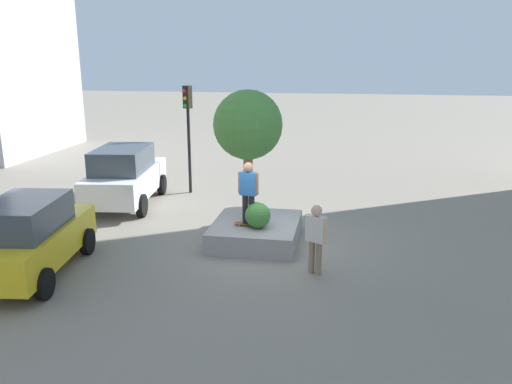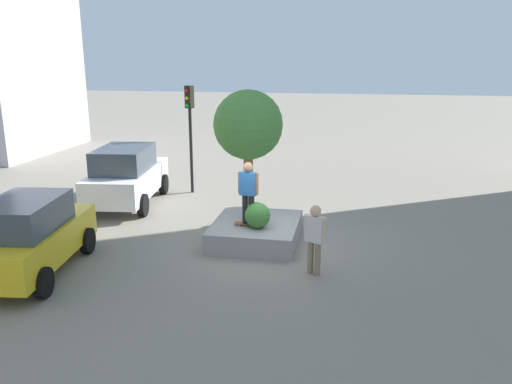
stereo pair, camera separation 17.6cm
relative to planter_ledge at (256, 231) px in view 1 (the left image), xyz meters
The scene contains 11 objects.
ground_plane 0.45m from the planter_ledge, 139.42° to the right, with size 120.00×120.00×0.00m, color gray.
planter_ledge is the anchor object (origin of this frame).
plaza_tree 3.08m from the planter_ledge, 32.99° to the left, with size 2.02×2.02×3.77m.
boxwood_shrub 0.61m from the planter_ledge, behind, with size 0.62×0.62×0.62m, color #4C8C3D.
hedge_clump 0.84m from the planter_ledge, 164.44° to the right, with size 0.72×0.72×0.72m, color #3D7A33.
skateboard 0.56m from the planter_ledge, 160.44° to the left, with size 0.25×0.81×0.07m.
skateboarder 1.46m from the planter_ledge, 160.44° to the left, with size 0.27×0.60×1.77m.
sedan_parked 6.10m from the planter_ledge, 123.14° to the left, with size 4.41×2.42×1.96m.
police_car 6.13m from the planter_ledge, 61.33° to the left, with size 4.78×2.59×2.13m.
traffic_light_corner 6.60m from the planter_ledge, 35.47° to the left, with size 0.37×0.35×4.18m.
pedestrian_crossing 2.85m from the planter_ledge, 137.61° to the right, with size 0.39×0.55×1.78m.
Camera 1 is at (-13.78, -2.26, 5.32)m, focal length 36.02 mm.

